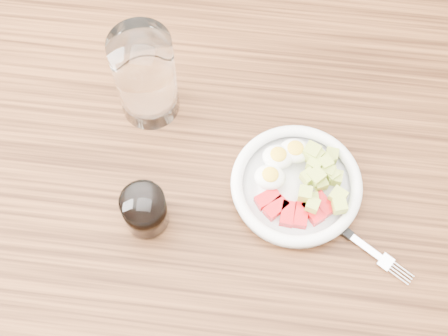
{
  "coord_description": "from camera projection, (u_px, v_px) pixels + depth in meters",
  "views": [
    {
      "loc": [
        0.04,
        -0.38,
        1.66
      ],
      "look_at": [
        -0.01,
        0.01,
        0.8
      ],
      "focal_mm": 50.0,
      "sensor_mm": 36.0,
      "label": 1
    }
  ],
  "objects": [
    {
      "name": "fork",
      "position": [
        340.0,
        228.0,
        0.94
      ],
      "size": [
        0.18,
        0.12,
        0.01
      ],
      "color": "black",
      "rests_on": "dining_table"
    },
    {
      "name": "dining_table",
      "position": [
        229.0,
        206.0,
        1.07
      ],
      "size": [
        1.5,
        0.9,
        0.77
      ],
      "color": "brown",
      "rests_on": "ground"
    },
    {
      "name": "bowl",
      "position": [
        297.0,
        183.0,
        0.95
      ],
      "size": [
        0.2,
        0.2,
        0.05
      ],
      "color": "white",
      "rests_on": "dining_table"
    },
    {
      "name": "coffee_glass",
      "position": [
        145.0,
        211.0,
        0.92
      ],
      "size": [
        0.07,
        0.07,
        0.08
      ],
      "color": "white",
      "rests_on": "dining_table"
    },
    {
      "name": "ground",
      "position": [
        227.0,
        296.0,
        1.67
      ],
      "size": [
        4.0,
        4.0,
        0.0
      ],
      "primitive_type": "plane",
      "color": "brown",
      "rests_on": "ground"
    },
    {
      "name": "water_glass",
      "position": [
        145.0,
        77.0,
        0.96
      ],
      "size": [
        0.09,
        0.09,
        0.17
      ],
      "primitive_type": "cylinder",
      "color": "white",
      "rests_on": "dining_table"
    }
  ]
}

